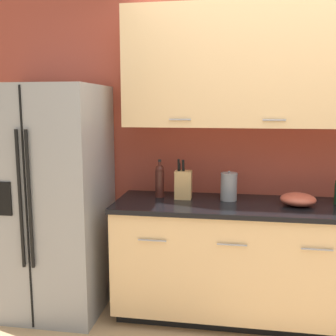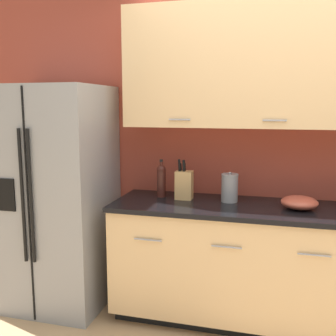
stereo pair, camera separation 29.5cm
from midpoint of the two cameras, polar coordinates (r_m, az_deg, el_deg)
name	(u,v)px [view 2 (the right image)]	position (r m, az deg, el deg)	size (l,w,h in m)	color
wall_back	(288,122)	(3.14, 19.59, 6.36)	(10.00, 0.39, 2.60)	#993D2D
counter_unit	(268,266)	(3.08, 17.13, -13.47)	(2.30, 0.64, 0.90)	black
refrigerator	(56,197)	(3.27, -13.56, -4.13)	(0.84, 0.76, 1.77)	gray
knife_block	(184,184)	(3.03, 5.14, -2.42)	(0.13, 0.11, 0.31)	tan
wine_bottle	(161,180)	(3.09, 1.75, -1.77)	(0.07, 0.07, 0.30)	#3D1914
steel_canister	(230,188)	(2.99, 11.74, -2.85)	(0.13, 0.13, 0.23)	gray
mixing_bowl	(299,202)	(2.94, 21.31, -4.72)	(0.25, 0.25, 0.09)	#B24C38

